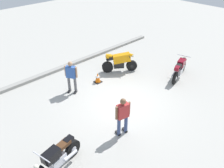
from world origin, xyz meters
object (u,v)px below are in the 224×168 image
motorcycle_maroon_cruiser (180,69)px  person_in_blue_shirt (71,75)px  motorcycle_orange_sportbike (120,62)px  motorcycle_black_cruiser (56,159)px  traffic_cone (98,78)px  person_in_red_shirt (123,115)px

motorcycle_maroon_cruiser → person_in_blue_shirt: bearing=134.2°
motorcycle_orange_sportbike → motorcycle_maroon_cruiser: bearing=-20.1°
motorcycle_black_cruiser → motorcycle_maroon_cruiser: bearing=172.6°
motorcycle_black_cruiser → traffic_cone: size_ratio=3.91×
person_in_red_shirt → traffic_cone: 3.98m
motorcycle_orange_sportbike → person_in_blue_shirt: size_ratio=1.04×
motorcycle_orange_sportbike → motorcycle_maroon_cruiser: (1.75, -2.66, -0.07)m
motorcycle_black_cruiser → person_in_red_shirt: 2.72m
traffic_cone → person_in_red_shirt: bearing=-117.4°
motorcycle_orange_sportbike → person_in_red_shirt: (-3.46, -3.53, 0.31)m
motorcycle_black_cruiser → motorcycle_orange_sportbike: size_ratio=1.23×
person_in_blue_shirt → traffic_cone: person_in_blue_shirt is taller
person_in_blue_shirt → person_in_red_shirt: (-0.35, -3.66, 0.00)m
motorcycle_black_cruiser → traffic_cone: motorcycle_black_cruiser is taller
person_in_red_shirt → traffic_cone: person_in_red_shirt is taller
motorcycle_black_cruiser → motorcycle_orange_sportbike: 6.95m
motorcycle_black_cruiser → motorcycle_orange_sportbike: bearing=-163.8°
motorcycle_maroon_cruiser → person_in_blue_shirt: (-4.86, 2.80, 0.39)m
motorcycle_orange_sportbike → person_in_red_shirt: size_ratio=1.04×
person_in_red_shirt → traffic_cone: size_ratio=3.04×
motorcycle_maroon_cruiser → traffic_cone: 4.31m
motorcycle_black_cruiser → motorcycle_maroon_cruiser: (7.89, 0.60, 0.00)m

